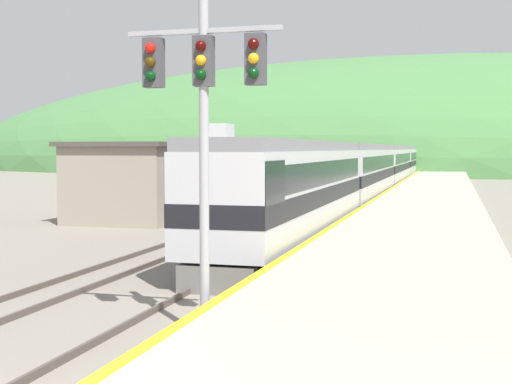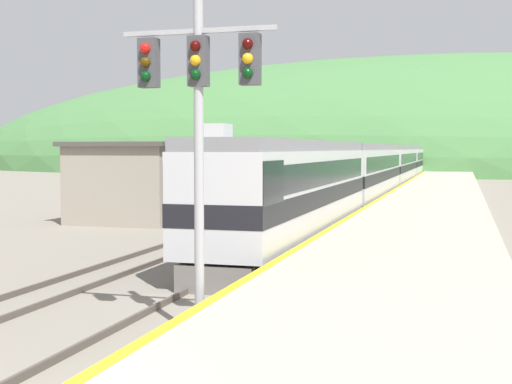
# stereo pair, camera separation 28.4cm
# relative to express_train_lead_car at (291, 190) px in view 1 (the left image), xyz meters

# --- Properties ---
(track_main) EXTENTS (1.52, 180.00, 0.16)m
(track_main) POSITION_rel_express_train_lead_car_xyz_m (0.00, 50.12, -2.25)
(track_main) COLOR #4C443D
(track_main) RESTS_ON ground
(track_siding) EXTENTS (1.52, 180.00, 0.16)m
(track_siding) POSITION_rel_express_train_lead_car_xyz_m (-4.29, 50.12, -2.25)
(track_siding) COLOR #4C443D
(track_siding) RESTS_ON ground
(platform) EXTENTS (6.13, 140.00, 0.97)m
(platform) POSITION_rel_express_train_lead_car_xyz_m (4.65, 30.12, -1.85)
(platform) COLOR #B2A893
(platform) RESTS_ON ground
(distant_hills) EXTENTS (196.71, 88.52, 42.28)m
(distant_hills) POSITION_rel_express_train_lead_car_xyz_m (0.00, 112.38, -2.33)
(distant_hills) COLOR #477A42
(distant_hills) RESTS_ON ground
(station_shed) EXTENTS (6.00, 6.42, 4.29)m
(station_shed) POSITION_rel_express_train_lead_car_xyz_m (-10.57, 7.77, -0.16)
(station_shed) COLOR gray
(station_shed) RESTS_ON ground
(express_train_lead_car) EXTENTS (2.86, 19.41, 4.61)m
(express_train_lead_car) POSITION_rel_express_train_lead_car_xyz_m (0.00, 0.00, 0.00)
(express_train_lead_car) COLOR black
(express_train_lead_car) RESTS_ON ground
(carriage_second) EXTENTS (2.85, 21.97, 4.25)m
(carriage_second) POSITION_rel_express_train_lead_car_xyz_m (0.00, 21.80, -0.01)
(carriage_second) COLOR black
(carriage_second) RESTS_ON ground
(carriage_third) EXTENTS (2.85, 21.97, 4.25)m
(carriage_third) POSITION_rel_express_train_lead_car_xyz_m (0.00, 44.66, -0.01)
(carriage_third) COLOR black
(carriage_third) RESTS_ON ground
(carriage_fourth) EXTENTS (2.85, 21.97, 4.25)m
(carriage_fourth) POSITION_rel_express_train_lead_car_xyz_m (0.00, 67.51, -0.01)
(carriage_fourth) COLOR black
(carriage_fourth) RESTS_ON ground
(carriage_fifth) EXTENTS (2.85, 21.97, 4.25)m
(carriage_fifth) POSITION_rel_express_train_lead_car_xyz_m (0.00, 90.36, -0.01)
(carriage_fifth) COLOR black
(carriage_fifth) RESTS_ON ground
(signal_mast_main) EXTENTS (3.30, 0.42, 7.23)m
(signal_mast_main) POSITION_rel_express_train_lead_car_xyz_m (1.21, -13.60, 2.62)
(signal_mast_main) COLOR #9E9EA3
(signal_mast_main) RESTS_ON ground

